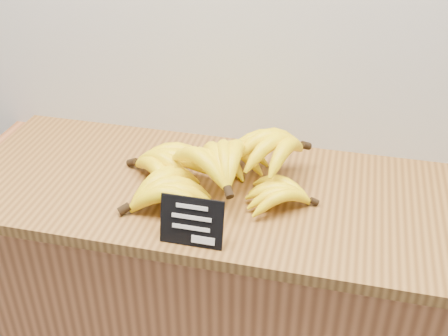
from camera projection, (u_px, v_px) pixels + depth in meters
counter at (228, 321)px, 1.67m from camera, size 1.49×0.50×0.90m
counter_top at (229, 193)px, 1.42m from camera, size 1.36×0.54×0.03m
chalkboard_sign at (192, 222)px, 1.20m from camera, size 0.14×0.03×0.11m
banana_pile at (215, 167)px, 1.39m from camera, size 0.50×0.37×0.13m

